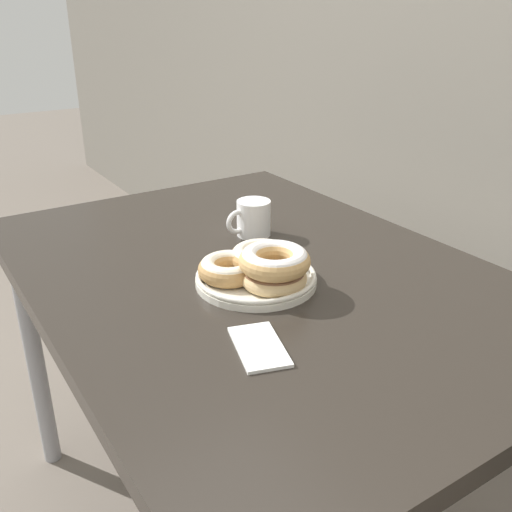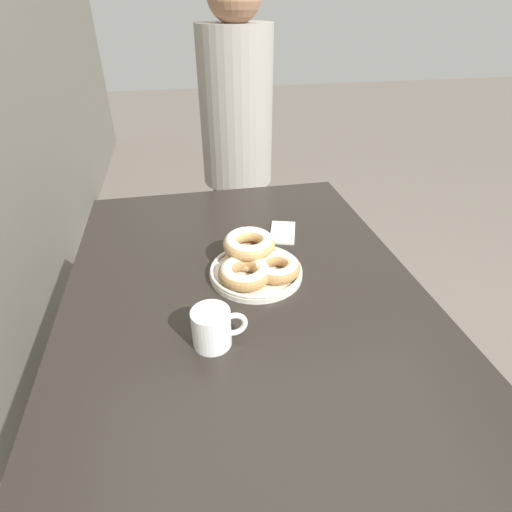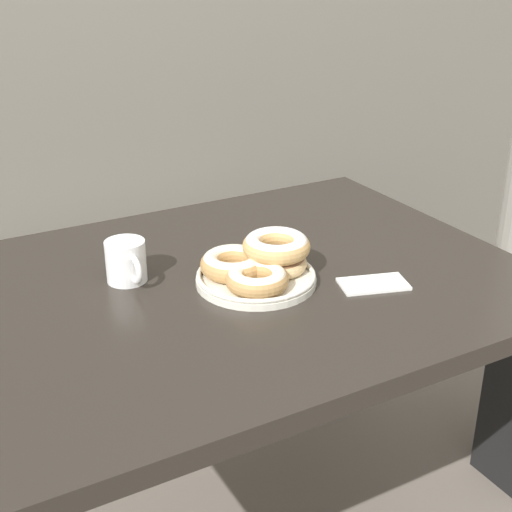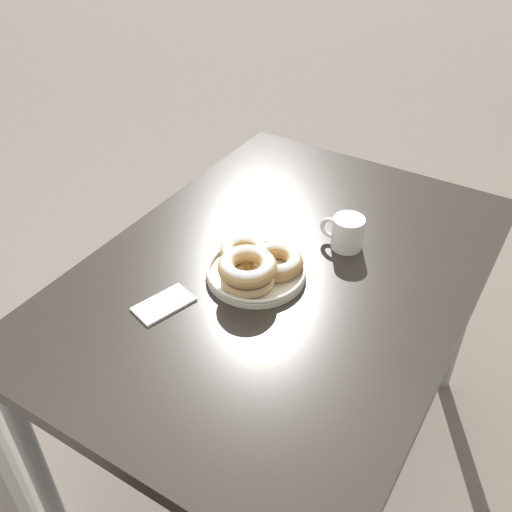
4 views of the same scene
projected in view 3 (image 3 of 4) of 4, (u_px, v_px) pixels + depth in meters
The scene contains 4 objects.
dining_table at pixel (221, 315), 1.48m from camera, with size 1.26×0.89×0.78m.
donut_plate at pixel (259, 265), 1.44m from camera, with size 0.27×0.26×0.09m.
coffee_mug at pixel (126, 261), 1.44m from camera, with size 0.08×0.12×0.09m.
napkin at pixel (373, 284), 1.43m from camera, with size 0.15×0.11×0.01m.
Camera 3 is at (-0.57, -0.88, 1.42)m, focal length 50.00 mm.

